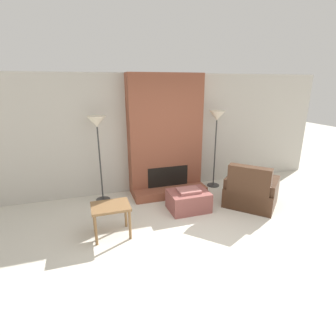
% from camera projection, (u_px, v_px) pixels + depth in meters
% --- Properties ---
extents(ground_plane, '(24.00, 24.00, 0.00)m').
position_uv_depth(ground_plane, '(217.00, 252.00, 3.89)').
color(ground_plane, beige).
extents(wall_back, '(8.24, 0.06, 2.60)m').
position_uv_depth(wall_back, '(162.00, 133.00, 5.98)').
color(wall_back, '#BCB7AD').
rests_on(wall_back, ground_plane).
extents(fireplace, '(1.62, 0.79, 2.60)m').
position_uv_depth(fireplace, '(165.00, 139.00, 5.77)').
color(fireplace, brown).
rests_on(fireplace, ground_plane).
extents(ottoman, '(0.77, 0.59, 0.44)m').
position_uv_depth(ottoman, '(188.00, 200.00, 5.14)').
color(ottoman, '#8C4C47').
rests_on(ottoman, ground_plane).
extents(armchair, '(1.28, 1.29, 0.91)m').
position_uv_depth(armchair, '(250.00, 193.00, 5.28)').
color(armchair, '#422819').
rests_on(armchair, ground_plane).
extents(side_table, '(0.61, 0.48, 0.54)m').
position_uv_depth(side_table, '(111.00, 210.00, 4.20)').
color(side_table, brown).
rests_on(side_table, ground_plane).
extents(floor_lamp_left, '(0.36, 0.36, 1.79)m').
position_uv_depth(floor_lamp_left, '(97.00, 128.00, 5.15)').
color(floor_lamp_left, '#333333').
rests_on(floor_lamp_left, ground_plane).
extents(floor_lamp_right, '(0.36, 0.36, 1.80)m').
position_uv_depth(floor_lamp_right, '(217.00, 121.00, 5.94)').
color(floor_lamp_right, '#333333').
rests_on(floor_lamp_right, ground_plane).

